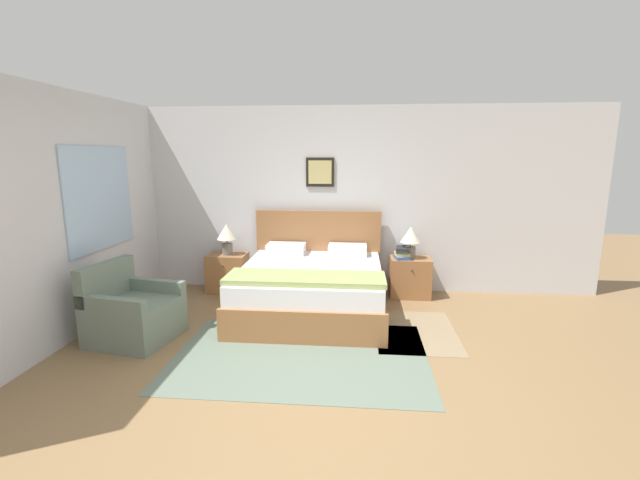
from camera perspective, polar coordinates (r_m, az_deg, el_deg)
The scene contains 15 objects.
ground_plane at distance 3.65m, azimuth -2.43°, elevation -20.61°, with size 16.00×16.00×0.00m, color olive.
wall_back at distance 6.11m, azimuth 1.14°, elevation 5.36°, with size 7.52×0.09×2.60m.
wall_left at distance 5.50m, azimuth -28.19°, elevation 3.41°, with size 0.08×5.36×2.60m.
area_rug_main at distance 4.33m, azimuth -2.56°, elevation -15.11°, with size 2.45×1.67×0.01m.
area_rug_bedside at distance 4.98m, azimuth 12.63°, elevation -11.76°, with size 0.87×1.22×0.01m.
bed at distance 5.33m, azimuth -1.15°, elevation -6.31°, with size 1.77×1.90×1.16m.
armchair at distance 4.99m, azimuth -23.78°, elevation -8.98°, with size 0.90×0.88×0.82m.
nightstand_near_window at distance 6.29m, azimuth -12.20°, elevation -4.27°, with size 0.54×0.43×0.54m.
nightstand_by_door at distance 6.06m, azimuth 11.89°, elevation -4.86°, with size 0.54×0.43×0.54m.
table_lamp_near_window at distance 6.15m, azimuth -12.33°, elevation 0.69°, with size 0.27×0.27×0.44m.
table_lamp_by_door at distance 5.91m, azimuth 11.98°, elevation 0.29°, with size 0.27×0.27×0.44m.
book_thick_bottom at distance 5.93m, azimuth 10.87°, elevation -2.25°, with size 0.22×0.28×0.04m.
book_hardcover_middle at distance 5.92m, azimuth 10.89°, elevation -1.85°, with size 0.21×0.24×0.04m.
book_novel_upper at distance 5.92m, azimuth 10.90°, elevation -1.48°, with size 0.19×0.26×0.04m.
book_slim_near_top at distance 5.91m, azimuth 10.91°, elevation -1.10°, with size 0.20×0.29×0.04m.
Camera 1 is at (0.42, -3.07, 1.92)m, focal length 24.00 mm.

